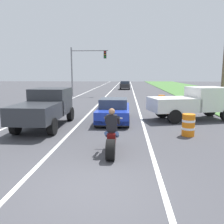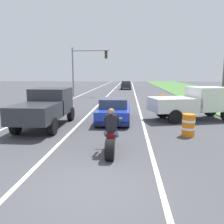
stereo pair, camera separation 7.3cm
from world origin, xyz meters
name	(u,v)px [view 2 (the right image)]	position (x,y,z in m)	size (l,w,h in m)	color
ground_plane	(88,188)	(0.00, 0.00, 0.00)	(160.00, 160.00, 0.00)	#424247
lane_stripe_left_solid	(72,99)	(-5.40, 20.00, 0.00)	(0.14, 120.00, 0.01)	white
lane_stripe_right_solid	(137,99)	(1.80, 20.00, 0.00)	(0.14, 120.00, 0.01)	white
lane_stripe_centre_dashed	(104,99)	(-1.80, 20.00, 0.00)	(0.14, 120.00, 0.01)	white
motorcycle_with_rider	(111,137)	(0.39, 2.49, 0.59)	(0.70, 2.21, 1.62)	black
sports_car_blue	(114,111)	(0.11, 8.11, 0.63)	(1.84, 4.30, 1.37)	#1E38B2
pickup_truck_left_lane_dark_grey	(46,106)	(-3.37, 6.43, 1.11)	(2.02, 4.80, 1.98)	#2D3035
pickup_truck_right_shoulder_white	(194,102)	(4.90, 8.95, 1.11)	(5.14, 3.14, 1.98)	silver
traffic_light_mast_near	(84,64)	(-4.67, 23.69, 4.00)	(4.69, 0.34, 6.00)	gray
construction_barrel_nearest	(188,125)	(3.67, 5.09, 0.50)	(0.58, 0.58, 1.00)	orange
construction_barrel_mid	(179,110)	(4.20, 9.56, 0.50)	(0.58, 0.58, 1.00)	orange
construction_barrel_far	(162,101)	(3.78, 14.37, 0.50)	(0.58, 0.58, 1.00)	orange
distant_car_far_ahead	(126,85)	(0.40, 36.72, 0.77)	(1.80, 4.00, 1.50)	#262628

